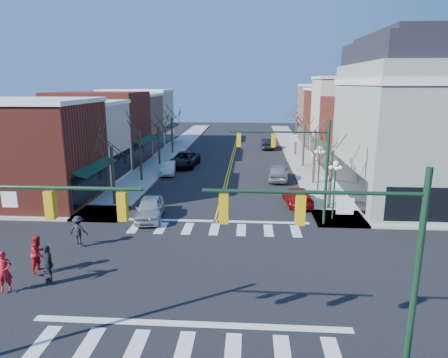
% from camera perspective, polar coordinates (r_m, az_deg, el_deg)
% --- Properties ---
extents(ground, '(160.00, 160.00, 0.00)m').
position_cam_1_polar(ground, '(21.21, -2.94, -13.12)').
color(ground, black).
rests_on(ground, ground).
extents(sidewalk_left, '(3.50, 70.00, 0.15)m').
position_cam_1_polar(sidewalk_left, '(41.44, -11.77, 0.11)').
color(sidewalk_left, '#9E9B93').
rests_on(sidewalk_left, ground).
extents(sidewalk_right, '(3.50, 70.00, 0.15)m').
position_cam_1_polar(sidewalk_right, '(40.45, 12.86, -0.27)').
color(sidewalk_right, '#9E9B93').
rests_on(sidewalk_right, ground).
extents(bldg_left_brick_a, '(10.00, 8.50, 8.00)m').
position_cam_1_polar(bldg_left_brick_a, '(35.80, -26.13, 3.31)').
color(bldg_left_brick_a, maroon).
rests_on(bldg_left_brick_a, ground).
extents(bldg_left_stucco_a, '(10.00, 7.00, 7.50)m').
position_cam_1_polar(bldg_left_stucco_a, '(42.64, -21.00, 4.90)').
color(bldg_left_stucco_a, '#C1B49F').
rests_on(bldg_left_stucco_a, ground).
extents(bldg_left_brick_b, '(10.00, 9.00, 8.50)m').
position_cam_1_polar(bldg_left_brick_b, '(49.90, -17.25, 6.91)').
color(bldg_left_brick_b, maroon).
rests_on(bldg_left_brick_b, ground).
extents(bldg_left_tan, '(10.00, 7.50, 7.80)m').
position_cam_1_polar(bldg_left_tan, '(57.67, -14.32, 7.57)').
color(bldg_left_tan, '#9C7756').
rests_on(bldg_left_tan, ground).
extents(bldg_left_stucco_b, '(10.00, 8.00, 8.20)m').
position_cam_1_polar(bldg_left_stucco_b, '(65.03, -12.23, 8.49)').
color(bldg_left_stucco_b, '#C1B49F').
rests_on(bldg_left_stucco_b, ground).
extents(bldg_right_brick_a, '(10.00, 8.50, 8.00)m').
position_cam_1_polar(bldg_right_brick_a, '(46.79, 20.27, 5.97)').
color(bldg_right_brick_a, maroon).
rests_on(bldg_right_brick_a, ground).
extents(bldg_right_stucco, '(10.00, 7.00, 10.00)m').
position_cam_1_polar(bldg_right_stucco, '(54.13, 18.09, 8.13)').
color(bldg_right_stucco, '#C1B49F').
rests_on(bldg_right_stucco, ground).
extents(bldg_right_brick_b, '(10.00, 8.00, 8.50)m').
position_cam_1_polar(bldg_right_brick_b, '(61.47, 16.36, 8.12)').
color(bldg_right_brick_b, maroon).
rests_on(bldg_right_brick_b, ground).
extents(bldg_right_tan, '(10.00, 8.00, 9.00)m').
position_cam_1_polar(bldg_right_tan, '(69.26, 14.97, 8.97)').
color(bldg_right_tan, '#9C7756').
rests_on(bldg_right_tan, ground).
extents(victorian_corner, '(12.25, 14.25, 13.30)m').
position_cam_1_polar(victorian_corner, '(36.31, 27.05, 7.59)').
color(victorian_corner, gray).
rests_on(victorian_corner, ground).
extents(traffic_mast_near_left, '(6.60, 0.28, 7.20)m').
position_cam_1_polar(traffic_mast_near_left, '(14.67, -29.15, -7.38)').
color(traffic_mast_near_left, '#14331E').
rests_on(traffic_mast_near_left, ground).
extents(traffic_mast_near_right, '(6.60, 0.28, 7.20)m').
position_cam_1_polar(traffic_mast_near_right, '(12.79, 18.38, -9.25)').
color(traffic_mast_near_right, '#14331E').
rests_on(traffic_mast_near_right, ground).
extents(traffic_mast_far_right, '(6.60, 0.28, 7.20)m').
position_cam_1_polar(traffic_mast_far_right, '(26.84, 10.68, 3.01)').
color(traffic_mast_far_right, '#14331E').
rests_on(traffic_mast_far_right, ground).
extents(lamppost_corner, '(0.36, 0.36, 4.33)m').
position_cam_1_polar(lamppost_corner, '(28.69, 15.55, -0.14)').
color(lamppost_corner, '#14331E').
rests_on(lamppost_corner, ground).
extents(lamppost_midblock, '(0.36, 0.36, 4.33)m').
position_cam_1_polar(lamppost_midblock, '(34.94, 13.46, 2.38)').
color(lamppost_midblock, '#14331E').
rests_on(lamppost_midblock, ground).
extents(tree_left_a, '(0.24, 0.24, 4.76)m').
position_cam_1_polar(tree_left_a, '(32.47, -15.55, 0.37)').
color(tree_left_a, '#382B21').
rests_on(tree_left_a, ground).
extents(tree_left_b, '(0.24, 0.24, 5.04)m').
position_cam_1_polar(tree_left_b, '(39.91, -11.83, 3.19)').
color(tree_left_b, '#382B21').
rests_on(tree_left_b, ground).
extents(tree_left_c, '(0.24, 0.24, 4.55)m').
position_cam_1_polar(tree_left_c, '(47.60, -9.27, 4.64)').
color(tree_left_c, '#382B21').
rests_on(tree_left_c, ground).
extents(tree_left_d, '(0.24, 0.24, 4.90)m').
position_cam_1_polar(tree_left_d, '(55.32, -7.42, 6.12)').
color(tree_left_d, '#382B21').
rests_on(tree_left_d, ground).
extents(tree_right_a, '(0.24, 0.24, 4.62)m').
position_cam_1_polar(tree_right_a, '(31.26, 14.93, -0.23)').
color(tree_right_a, '#382B21').
rests_on(tree_right_a, ground).
extents(tree_right_b, '(0.24, 0.24, 5.18)m').
position_cam_1_polar(tree_right_b, '(38.91, 12.77, 2.98)').
color(tree_right_b, '#382B21').
rests_on(tree_right_b, ground).
extents(tree_right_c, '(0.24, 0.24, 4.83)m').
position_cam_1_polar(tree_right_c, '(46.75, 11.29, 4.57)').
color(tree_right_c, '#382B21').
rests_on(tree_right_c, ground).
extents(tree_right_d, '(0.24, 0.24, 4.97)m').
position_cam_1_polar(tree_right_d, '(54.60, 10.24, 5.96)').
color(tree_right_d, '#382B21').
rests_on(tree_right_d, ground).
extents(car_left_near, '(2.38, 4.76, 1.56)m').
position_cam_1_polar(car_left_near, '(29.08, -10.56, -4.16)').
color(car_left_near, silver).
rests_on(car_left_near, ground).
extents(car_left_mid, '(1.96, 4.24, 1.34)m').
position_cam_1_polar(car_left_mid, '(42.96, -7.97, 1.56)').
color(car_left_mid, silver).
rests_on(car_left_mid, ground).
extents(car_left_far, '(3.21, 6.24, 1.69)m').
position_cam_1_polar(car_left_far, '(46.71, -5.66, 2.80)').
color(car_left_far, black).
rests_on(car_left_far, ground).
extents(car_right_near, '(2.31, 4.87, 1.37)m').
position_cam_1_polar(car_right_near, '(32.54, 10.47, -2.41)').
color(car_right_near, maroon).
rests_on(car_right_near, ground).
extents(car_right_mid, '(2.37, 5.01, 1.65)m').
position_cam_1_polar(car_right_mid, '(40.20, 7.77, 0.96)').
color(car_right_mid, '#A4A4A8').
rests_on(car_right_mid, ground).
extents(car_right_far, '(1.83, 4.87, 1.59)m').
position_cam_1_polar(car_right_far, '(59.53, 6.20, 5.07)').
color(car_right_far, black).
rests_on(car_right_far, ground).
extents(pedestrian_red_a, '(0.81, 0.67, 1.91)m').
position_cam_1_polar(pedestrian_red_a, '(21.32, -28.90, -11.47)').
color(pedestrian_red_a, red).
rests_on(pedestrian_red_a, sidewalk_left).
extents(pedestrian_red_b, '(0.90, 1.07, 1.94)m').
position_cam_1_polar(pedestrian_red_b, '(22.56, -24.97, -9.64)').
color(pedestrian_red_b, red).
rests_on(pedestrian_red_b, sidewalk_left).
extents(pedestrian_dark_a, '(0.90, 1.17, 1.85)m').
position_cam_1_polar(pedestrian_dark_a, '(21.34, -23.81, -10.97)').
color(pedestrian_dark_a, '#21232A').
rests_on(pedestrian_dark_a, sidewalk_left).
extents(pedestrian_dark_b, '(1.21, 0.79, 1.77)m').
position_cam_1_polar(pedestrian_dark_b, '(25.30, -20.06, -6.89)').
color(pedestrian_dark_b, black).
rests_on(pedestrian_dark_b, sidewalk_left).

